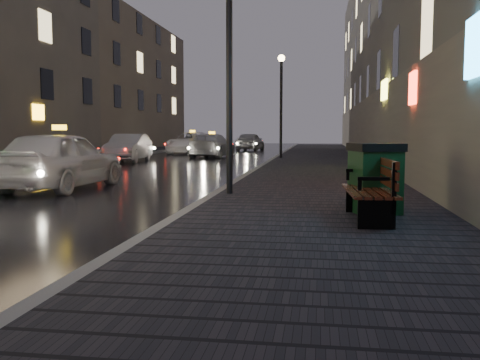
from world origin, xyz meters
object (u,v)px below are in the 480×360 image
Objects in this scene: car_left_mid at (128,148)px; taxi_mid at (212,146)px; bench at (374,189)px; lamp_far at (281,93)px; trash_bin at (375,178)px; taxi_far at (193,143)px; car_far at (250,142)px; lamp_near at (229,42)px; taxi_near at (60,160)px.

car_left_mid is 0.90× the size of taxi_mid.
taxi_mid reaches higher than bench.
lamp_far reaches higher than trash_bin.
car_left_mid reaches higher than bench.
taxi_far is 6.31m from car_far.
lamp_near is at bearing -90.00° from lamp_far.
trash_bin is 0.26× the size of taxi_near.
car_left_mid is (-10.35, 17.12, 0.06)m from bench.
lamp_far is 4.42× the size of trash_bin.
trash_bin is (2.94, -2.42, -2.73)m from lamp_near.
taxi_mid is at bearing -57.39° from taxi_far.
lamp_far reaches higher than car_far.
trash_bin is at bearing -63.12° from taxi_far.
taxi_far reaches higher than car_far.
lamp_near is 1.00× the size of lamp_far.
lamp_near is at bearing 123.61° from trash_bin.
lamp_near and lamp_far have the same top height.
trash_bin is at bearing 79.83° from bench.
bench is 0.79m from trash_bin.
taxi_near is 0.88× the size of taxi_far.
lamp_far is 8.27m from car_left_mid.
bench is at bearing 111.79° from taxi_mid.
lamp_far is at bearing -42.69° from taxi_far.
bench is 20.01m from car_left_mid.
car_far is (1.51, 27.58, -0.08)m from taxi_near.
taxi_near reaches higher than bench.
bench is at bearing -113.95° from trash_bin.
taxi_far is (-9.49, 26.12, -0.03)m from trash_bin.
lamp_far is (0.00, 16.00, 0.00)m from lamp_near.
lamp_far is 1.28× the size of car_far.
trash_bin is (0.10, 0.78, 0.11)m from bench.
car_far reaches higher than taxi_mid.
car_left_mid reaches higher than trash_bin.
taxi_near reaches higher than car_left_mid.
car_far reaches higher than bench.
car_left_mid is at bearing 79.65° from car_far.
lamp_near is 1.28× the size of car_far.
car_left_mid is 0.81× the size of taxi_far.
car_far is (-3.31, 13.11, -2.78)m from lamp_far.
car_far is (3.24, 5.42, -0.02)m from taxi_far.
car_far is (4.20, 15.19, 0.01)m from car_left_mid.
taxi_far is (-2.31, 4.81, 0.04)m from taxi_mid.
taxi_mid is (-4.23, 18.88, -2.80)m from lamp_near.
taxi_near is at bearing 162.44° from lamp_near.
taxi_near is at bearing -78.63° from taxi_far.
taxi_near is at bearing -82.57° from car_left_mid.
car_left_mid is at bearing 118.02° from bench.
car_left_mid is (-7.50, 13.92, -2.79)m from lamp_near.
lamp_far is at bearing 109.25° from car_far.
taxi_near is (-7.76, 3.95, 0.03)m from trash_bin.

